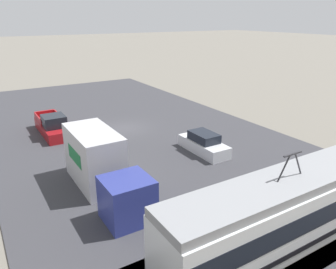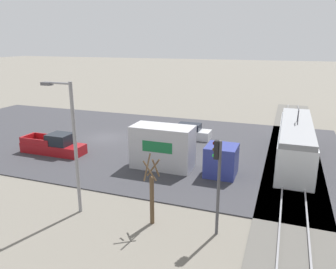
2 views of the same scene
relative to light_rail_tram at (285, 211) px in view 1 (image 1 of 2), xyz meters
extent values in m
plane|color=slate|center=(-0.36, -18.55, -1.65)|extent=(320.00, 320.00, 0.00)
cube|color=#38383D|center=(-0.36, -18.55, -1.61)|extent=(22.74, 45.82, 0.08)
cube|color=#5B5954|center=(-0.36, 0.00, -1.61)|extent=(52.47, 4.40, 0.08)
cube|color=gray|center=(-0.36, -0.72, -1.50)|extent=(51.42, 0.10, 0.14)
cube|color=gray|center=(-0.36, 0.72, -1.50)|extent=(51.42, 0.10, 0.14)
cube|color=white|center=(0.00, 0.00, -0.15)|extent=(12.81, 2.65, 2.83)
cube|color=black|center=(0.00, 0.00, 0.18)|extent=(12.42, 2.68, 0.94)
cube|color=black|center=(0.00, 0.00, -1.03)|extent=(12.68, 2.69, 0.27)
cube|color=gray|center=(0.00, 0.00, 1.46)|extent=(12.81, 2.44, 0.40)
cylinder|color=#2D2D33|center=(-0.45, 0.00, 2.22)|extent=(0.66, 0.07, 1.15)
cylinder|color=#2D2D33|center=(0.45, 0.00, 2.22)|extent=(0.66, 0.07, 1.15)
cube|color=#2D2D33|center=(0.00, 0.00, 2.77)|extent=(1.10, 0.08, 0.06)
cube|color=navy|center=(5.37, -5.18, -0.42)|extent=(2.36, 2.28, 2.30)
cube|color=#B2B2B7|center=(5.37, -9.88, 0.12)|extent=(2.36, 4.84, 3.39)
cube|color=#196B38|center=(6.56, -9.88, 0.46)|extent=(0.02, 2.42, 0.85)
cube|color=maroon|center=(5.54, -20.41, -1.12)|extent=(1.94, 5.89, 0.90)
cube|color=black|center=(5.54, -19.58, -0.19)|extent=(1.79, 2.00, 0.97)
cube|color=maroon|center=(6.43, -21.65, -0.41)|extent=(0.12, 2.95, 0.52)
cube|color=maroon|center=(4.65, -21.65, -0.41)|extent=(0.12, 2.95, 0.52)
cube|color=maroon|center=(5.54, -23.24, -0.41)|extent=(1.79, 0.24, 0.52)
cube|color=red|center=(6.30, -23.32, -0.85)|extent=(0.14, 0.04, 0.18)
cube|color=silver|center=(-3.29, -10.25, -1.13)|extent=(1.73, 4.46, 0.89)
cube|color=black|center=(-3.29, -10.25, -0.36)|extent=(1.49, 2.32, 0.65)
camera|label=1|loc=(11.05, 8.03, 8.24)|focal=35.00mm
camera|label=2|loc=(28.35, -1.00, 8.15)|focal=35.00mm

